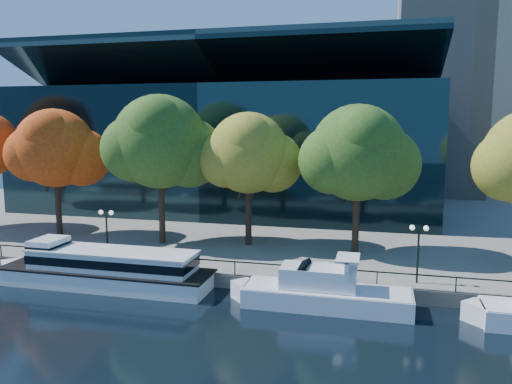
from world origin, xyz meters
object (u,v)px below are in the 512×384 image
(lamp_1, at_px, (106,223))
(tree_4, at_px, (360,155))
(tour_boat, at_px, (101,267))
(tree_2, at_px, (161,144))
(cruiser_near, at_px, (319,291))
(tree_1, at_px, (56,150))
(lamp_2, at_px, (419,240))
(tree_3, at_px, (250,155))

(lamp_1, bearing_deg, tree_4, 19.37)
(tour_boat, bearing_deg, tree_2, 85.21)
(tree_2, height_order, tree_4, tree_2)
(cruiser_near, xyz_separation_m, tree_1, (-26.33, 10.09, 8.22))
(tree_2, relative_size, lamp_2, 3.32)
(cruiser_near, height_order, tree_2, tree_2)
(tour_boat, bearing_deg, tree_4, 28.86)
(tree_2, height_order, lamp_1, tree_2)
(tree_1, xyz_separation_m, tree_3, (18.78, 0.85, -0.21))
(tree_1, relative_size, tree_2, 0.91)
(tree_1, bearing_deg, cruiser_near, -20.96)
(cruiser_near, height_order, lamp_1, lamp_1)
(tree_2, distance_m, tree_4, 17.23)
(tree_3, bearing_deg, lamp_2, -28.33)
(tour_boat, xyz_separation_m, tree_1, (-10.24, 9.74, 7.89))
(tree_2, distance_m, tree_3, 7.91)
(cruiser_near, xyz_separation_m, tree_3, (-7.55, 10.94, 8.01))
(tree_4, bearing_deg, tree_1, -179.65)
(cruiser_near, xyz_separation_m, tree_2, (-15.31, 9.67, 8.94))
(cruiser_near, relative_size, tree_1, 0.98)
(lamp_2, bearing_deg, tour_boat, -172.00)
(tree_3, bearing_deg, cruiser_near, -55.39)
(tree_3, xyz_separation_m, lamp_2, (13.82, -7.45, -5.11))
(cruiser_near, xyz_separation_m, tree_4, (1.89, 10.26, 8.19))
(tree_3, bearing_deg, lamp_1, -142.79)
(tree_1, xyz_separation_m, tree_4, (28.22, 0.17, -0.02))
(cruiser_near, bearing_deg, lamp_2, 29.13)
(tree_1, height_order, tree_2, tree_2)
(tree_3, xyz_separation_m, tree_4, (9.45, -0.68, 0.18))
(tree_1, relative_size, lamp_2, 3.02)
(tree_4, bearing_deg, tree_3, 175.88)
(cruiser_near, distance_m, lamp_2, 7.74)
(tree_2, distance_m, lamp_1, 8.88)
(lamp_2, bearing_deg, tree_3, 151.67)
(tree_2, bearing_deg, cruiser_near, -32.28)
(tour_boat, distance_m, tree_4, 21.99)
(cruiser_near, xyz_separation_m, lamp_2, (6.26, 3.49, 2.90))
(tour_boat, distance_m, tree_1, 16.19)
(tree_4, distance_m, lamp_2, 9.64)
(tour_boat, bearing_deg, lamp_2, 8.00)
(tree_2, bearing_deg, tree_4, 1.97)
(tree_1, relative_size, lamp_1, 3.02)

